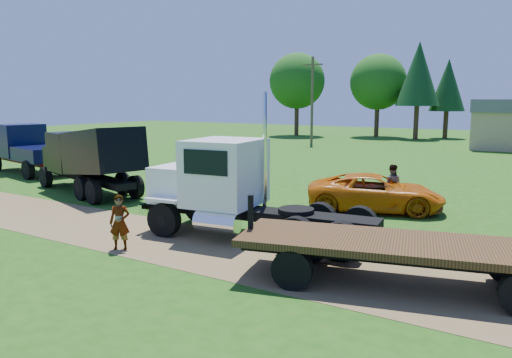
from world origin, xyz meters
The scene contains 11 objects.
ground centered at (0.00, 0.00, 0.00)m, with size 140.00×140.00×0.00m, color #1C4D10.
dirt_track centered at (0.00, 0.00, 0.01)m, with size 120.00×4.20×0.01m, color brown.
white_semi_tractor centered at (-1.19, 1.66, 1.70)m, with size 8.39×3.61×4.97m.
black_dump_truck centered at (-11.46, 4.35, 1.92)m, with size 8.21×4.40×3.49m.
navy_truck centered at (-20.73, 6.96, 1.59)m, with size 7.34×3.73×3.12m.
orange_pickup centered at (1.97, 8.10, 0.79)m, with size 2.61×5.66×1.57m, color #C85F09.
flatbed_trailer centered at (5.39, 0.01, 0.91)m, with size 8.65×4.45×2.12m.
spectator_a centered at (-3.02, -1.60, 0.88)m, with size 0.64×0.42×1.76m, color #999999.
spectator_b centered at (2.18, 9.64, 0.92)m, with size 0.90×0.70×1.84m, color #999999.
tan_shed centered at (4.00, 40.00, 2.42)m, with size 6.20×5.40×4.70m.
tree_row centered at (1.58, 49.36, 6.94)m, with size 55.39×13.82×11.35m.
Camera 1 is at (8.69, -12.25, 4.72)m, focal length 35.00 mm.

